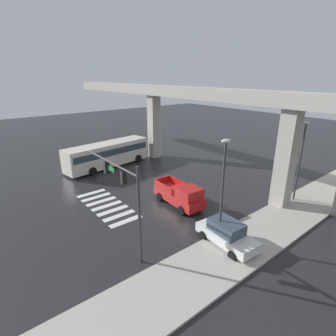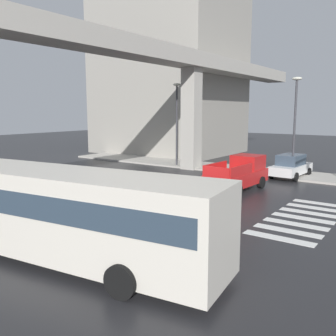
{
  "view_description": "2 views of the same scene",
  "coord_description": "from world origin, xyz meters",
  "px_view_note": "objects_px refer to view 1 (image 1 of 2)",
  "views": [
    {
      "loc": [
        19.47,
        -14.48,
        10.83
      ],
      "look_at": [
        -1.09,
        2.0,
        1.5
      ],
      "focal_mm": 28.25,
      "sensor_mm": 36.0,
      "label": 1
    },
    {
      "loc": [
        -16.97,
        -10.2,
        4.93
      ],
      "look_at": [
        0.01,
        1.93,
        1.65
      ],
      "focal_mm": 39.33,
      "sensor_mm": 36.0,
      "label": 2
    }
  ],
  "objects_px": {
    "street_lamp_near_corner": "(223,181)",
    "street_lamp_mid_block": "(301,153)",
    "sedan_white": "(226,233)",
    "traffic_signal_mast": "(123,188)",
    "city_bus": "(108,153)",
    "pickup_truck": "(181,195)"
  },
  "relations": [
    {
      "from": "street_lamp_near_corner",
      "to": "street_lamp_mid_block",
      "type": "xyz_separation_m",
      "value": [
        0.0,
        10.16,
        0.0
      ]
    },
    {
      "from": "traffic_signal_mast",
      "to": "street_lamp_mid_block",
      "type": "relative_size",
      "value": 0.9
    },
    {
      "from": "city_bus",
      "to": "street_lamp_mid_block",
      "type": "bearing_deg",
      "value": 24.46
    },
    {
      "from": "sedan_white",
      "to": "street_lamp_near_corner",
      "type": "relative_size",
      "value": 0.61
    },
    {
      "from": "pickup_truck",
      "to": "sedan_white",
      "type": "bearing_deg",
      "value": -12.21
    },
    {
      "from": "traffic_signal_mast",
      "to": "street_lamp_mid_block",
      "type": "height_order",
      "value": "street_lamp_mid_block"
    },
    {
      "from": "sedan_white",
      "to": "city_bus",
      "type": "bearing_deg",
      "value": 176.47
    },
    {
      "from": "street_lamp_near_corner",
      "to": "street_lamp_mid_block",
      "type": "height_order",
      "value": "same"
    },
    {
      "from": "traffic_signal_mast",
      "to": "street_lamp_near_corner",
      "type": "xyz_separation_m",
      "value": [
        3.37,
        5.18,
        0.18
      ]
    },
    {
      "from": "sedan_white",
      "to": "traffic_signal_mast",
      "type": "height_order",
      "value": "traffic_signal_mast"
    },
    {
      "from": "pickup_truck",
      "to": "city_bus",
      "type": "relative_size",
      "value": 0.47
    },
    {
      "from": "city_bus",
      "to": "sedan_white",
      "type": "relative_size",
      "value": 2.51
    },
    {
      "from": "street_lamp_near_corner",
      "to": "street_lamp_mid_block",
      "type": "distance_m",
      "value": 10.16
    },
    {
      "from": "sedan_white",
      "to": "street_lamp_mid_block",
      "type": "relative_size",
      "value": 0.61
    },
    {
      "from": "pickup_truck",
      "to": "traffic_signal_mast",
      "type": "relative_size",
      "value": 0.8
    },
    {
      "from": "city_bus",
      "to": "sedan_white",
      "type": "distance_m",
      "value": 19.63
    },
    {
      "from": "pickup_truck",
      "to": "street_lamp_mid_block",
      "type": "distance_m",
      "value": 10.91
    },
    {
      "from": "city_bus",
      "to": "street_lamp_near_corner",
      "type": "bearing_deg",
      "value": -4.32
    },
    {
      "from": "street_lamp_near_corner",
      "to": "street_lamp_mid_block",
      "type": "relative_size",
      "value": 1.0
    },
    {
      "from": "sedan_white",
      "to": "traffic_signal_mast",
      "type": "xyz_separation_m",
      "value": [
        -3.79,
        -5.42,
        3.53
      ]
    },
    {
      "from": "city_bus",
      "to": "traffic_signal_mast",
      "type": "distance_m",
      "value": 17.32
    },
    {
      "from": "pickup_truck",
      "to": "street_lamp_mid_block",
      "type": "bearing_deg",
      "value": 56.5
    }
  ]
}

